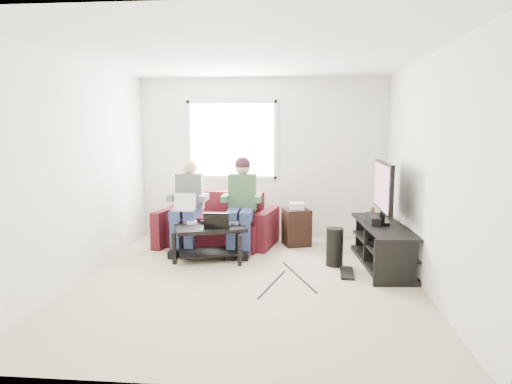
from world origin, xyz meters
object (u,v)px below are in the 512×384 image
coffee_table (210,235)px  subwoofer (335,247)px  end_table (296,226)px  sofa (218,226)px  tv_stand (383,247)px  tv (383,188)px

coffee_table → subwoofer: bearing=-4.3°
subwoofer → end_table: size_ratio=0.76×
sofa → end_table: bearing=4.2°
coffee_table → end_table: 1.47m
subwoofer → sofa: bearing=151.5°
tv_stand → end_table: end_table is taller
tv_stand → tv: 0.77m
tv → end_table: (-1.13, 0.86, -0.72)m
sofa → coffee_table: size_ratio=1.74×
sofa → tv_stand: bearing=-20.4°
coffee_table → tv: (2.30, 0.03, 0.67)m
coffee_table → tv: bearing=0.8°
end_table → tv: bearing=-37.2°
tv_stand → sofa: bearing=159.6°
tv → end_table: 1.59m
tv → end_table: bearing=142.8°
tv → tv_stand: bearing=-88.5°
coffee_table → subwoofer: 1.68m
sofa → tv_stand: size_ratio=1.10×
sofa → coffee_table: (0.03, -0.80, 0.04)m
end_table → tv_stand: bearing=-40.3°
tv_stand → subwoofer: bearing=-174.6°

